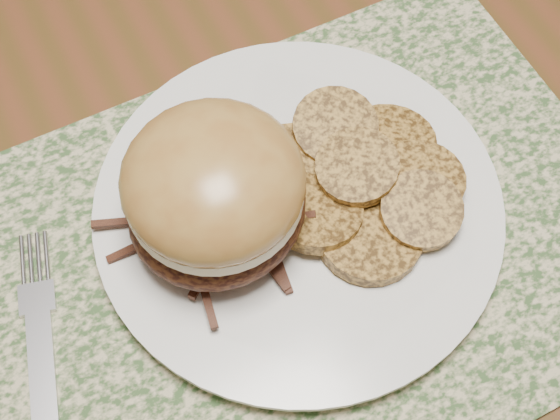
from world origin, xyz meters
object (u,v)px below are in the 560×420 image
at_px(dining_table, 414,29).
at_px(pork_sandwich, 215,192).
at_px(dinner_plate, 298,209).
at_px(fork, 42,372).

bearing_deg(dining_table, pork_sandwich, -149.89).
height_order(dining_table, pork_sandwich, pork_sandwich).
xyz_separation_m(dinner_plate, pork_sandwich, (-0.05, 0.01, 0.05)).
height_order(dining_table, dinner_plate, dinner_plate).
relative_size(dinner_plate, pork_sandwich, 1.72).
bearing_deg(fork, pork_sandwich, 29.87).
distance_m(dinner_plate, fork, 0.19).
distance_m(pork_sandwich, fork, 0.15).
xyz_separation_m(dinner_plate, fork, (-0.19, -0.03, -0.01)).
relative_size(pork_sandwich, fork, 0.78).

